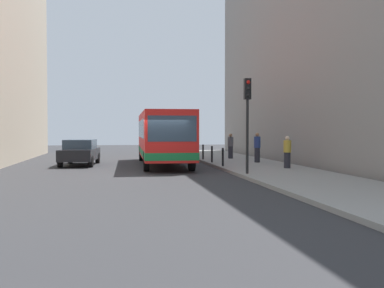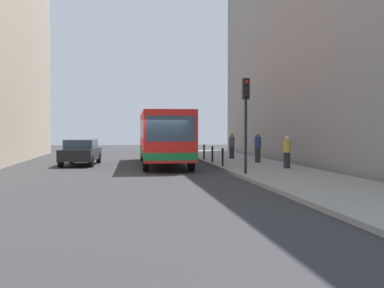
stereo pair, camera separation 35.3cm
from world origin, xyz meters
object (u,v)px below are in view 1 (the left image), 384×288
at_px(pedestrian_mid_sidewalk, 257,147).
at_px(pedestrian_far_sidewalk, 231,146).
at_px(bollard_near, 223,157).
at_px(bollard_mid, 212,154).
at_px(traffic_light, 247,107).
at_px(bollard_far, 203,152).
at_px(bollard_farthest, 196,150).
at_px(bus, 163,135).
at_px(pedestrian_near_signal, 287,152).
at_px(car_beside_bus, 80,152).

relative_size(pedestrian_mid_sidewalk, pedestrian_far_sidewalk, 1.05).
height_order(bollard_near, bollard_mid, same).
bearing_deg(traffic_light, pedestrian_far_sidewalk, 79.68).
bearing_deg(bollard_mid, traffic_light, -89.17).
relative_size(bollard_far, pedestrian_mid_sidewalk, 0.55).
height_order(traffic_light, bollard_near, traffic_light).
height_order(bollard_farthest, pedestrian_mid_sidewalk, pedestrian_mid_sidewalk).
bearing_deg(bollard_near, bus, 130.87).
bearing_deg(pedestrian_near_signal, pedestrian_mid_sidewalk, 136.30).
distance_m(car_beside_bus, traffic_light, 11.25).
relative_size(bollard_mid, pedestrian_mid_sidewalk, 0.55).
bearing_deg(pedestrian_near_signal, bollard_near, -167.93).
relative_size(bollard_far, bollard_farthest, 1.00).
xyz_separation_m(bus, car_beside_bus, (-4.73, 0.56, -0.94)).
distance_m(pedestrian_near_signal, pedestrian_mid_sidewalk, 4.03).
xyz_separation_m(traffic_light, bollard_mid, (-0.10, 6.88, -2.38)).
bearing_deg(bollard_farthest, pedestrian_near_signal, -73.81).
xyz_separation_m(traffic_light, pedestrian_mid_sidewalk, (2.50, 6.47, -1.99)).
xyz_separation_m(car_beside_bus, traffic_light, (7.65, -7.95, 2.22)).
relative_size(bus, bollard_far, 11.66).
distance_m(car_beside_bus, bollard_mid, 7.62).
height_order(traffic_light, pedestrian_far_sidewalk, traffic_light).
bearing_deg(bus, car_beside_bus, -5.49).
height_order(traffic_light, bollard_far, traffic_light).
height_order(bus, bollard_far, bus).
bearing_deg(car_beside_bus, bollard_mid, 176.47).
bearing_deg(traffic_light, bus, 111.51).
bearing_deg(pedestrian_far_sidewalk, pedestrian_near_signal, -27.19).
bearing_deg(car_beside_bus, bollard_far, -163.01).
relative_size(traffic_light, pedestrian_near_signal, 2.58).
height_order(bus, car_beside_bus, bus).
height_order(pedestrian_near_signal, pedestrian_mid_sidewalk, pedestrian_mid_sidewalk).
distance_m(bollard_mid, pedestrian_near_signal, 5.28).
distance_m(car_beside_bus, pedestrian_far_sidewalk, 9.76).
distance_m(bollard_mid, pedestrian_far_sidewalk, 3.85).
bearing_deg(pedestrian_near_signal, bollard_mid, 165.48).
relative_size(bus, car_beside_bus, 2.44).
height_order(bus, pedestrian_mid_sidewalk, bus).
xyz_separation_m(bollard_far, bollard_farthest, (0.00, 2.74, 0.00)).
relative_size(bollard_near, pedestrian_near_signal, 0.60).
distance_m(traffic_light, pedestrian_near_signal, 4.24).
xyz_separation_m(bollard_mid, pedestrian_near_signal, (2.87, -4.42, 0.31)).
bearing_deg(bollard_farthest, bollard_far, -90.00).
relative_size(car_beside_bus, bollard_far, 4.77).
height_order(bollard_mid, bollard_farthest, same).
distance_m(car_beside_bus, pedestrian_mid_sidewalk, 10.26).
bearing_deg(bollard_mid, car_beside_bus, 171.89).
height_order(bollard_near, bollard_farthest, same).
xyz_separation_m(bollard_farthest, pedestrian_far_sidewalk, (1.95, -2.17, 0.35)).
bearing_deg(bollard_near, bollard_far, 90.00).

